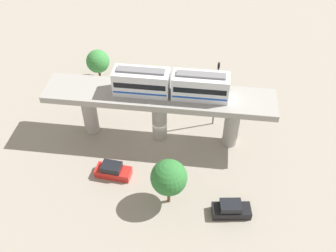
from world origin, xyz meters
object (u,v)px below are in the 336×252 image
tree_near_viaduct (98,61)px  tree_mid_lot (169,178)px  parked_car_red (113,171)px  parked_car_black (231,210)px  train (171,84)px  signal_post (216,92)px

tree_near_viaduct → tree_mid_lot: tree_mid_lot is taller
parked_car_red → parked_car_black: (-3.80, -13.96, 0.00)m
parked_car_black → tree_mid_lot: 7.71m
train → parked_car_black: 15.79m
parked_car_red → tree_mid_lot: 8.37m
parked_car_red → signal_post: bearing=-41.9°
parked_car_red → tree_mid_lot: bearing=-107.7°
tree_mid_lot → signal_post: signal_post is taller
train → parked_car_black: bearing=-144.2°
train → tree_mid_lot: size_ratio=2.22×
tree_mid_lot → parked_car_black: bearing=-96.8°
tree_mid_lot → train: bearing=6.0°
train → parked_car_red: (-7.23, 6.00, -8.00)m
parked_car_red → parked_car_black: size_ratio=0.99×
train → signal_post: (3.40, -5.43, -3.32)m
parked_car_red → signal_post: signal_post is taller
train → parked_car_red: bearing=140.3°
train → parked_car_red: 12.34m
tree_mid_lot → signal_post: bearing=-17.8°
tree_near_viaduct → tree_mid_lot: bearing=-148.3°
parked_car_red → signal_post: size_ratio=0.44×
tree_near_viaduct → tree_mid_lot: (-21.95, -13.58, 0.94)m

